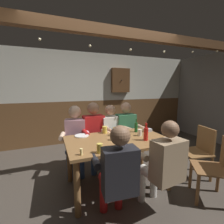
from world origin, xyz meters
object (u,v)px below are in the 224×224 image
Objects in this scene: person_5 at (163,163)px; pint_glass_4 at (140,133)px; condiment_caddy at (147,130)px; pint_glass_0 at (115,131)px; bottle_0 at (146,134)px; person_0 at (75,136)px; pint_glass_1 at (105,130)px; bottle_1 at (136,127)px; wall_dart_cabinet at (121,80)px; person_1 at (95,132)px; chair_empty_near_left at (199,150)px; pint_glass_2 at (100,148)px; table_candle at (81,152)px; plate_0 at (82,136)px; person_2 at (112,132)px; dining_table at (118,146)px; pint_glass_3 at (115,137)px; chair_empty_near_right at (217,167)px; person_3 at (127,129)px; person_4 at (117,172)px.

person_5 is 11.34× the size of pint_glass_4.
condiment_caddy is 0.31m from pint_glass_4.
bottle_0 is at bearing -49.53° from pint_glass_0.
person_0 is 10.41× the size of pint_glass_1.
wall_dart_cabinet is (0.59, 1.97, 0.89)m from bottle_1.
person_1 is 1.89m from chair_empty_near_left.
pint_glass_2 is (0.13, -1.09, 0.15)m from person_0.
chair_empty_near_left is 2.08m from table_candle.
pint_glass_4 is at bearing -36.21° from pint_glass_1.
wall_dart_cabinet is at bearing 50.24° from plate_0.
person_2 is 11.54× the size of pint_glass_4.
dining_table is 13.16× the size of pint_glass_2.
person_2 is 0.71m from condiment_caddy.
pint_glass_3 is at bearing 91.66° from chair_empty_near_left.
plate_0 is 0.75m from pint_glass_2.
bottle_0 is at bearing 118.42° from person_1.
chair_empty_near_right is at bearing -48.36° from pint_glass_4.
plate_0 is at bearing 173.09° from bottle_1.
pint_glass_2 reaches higher than pint_glass_3.
person_3 is 8.93× the size of condiment_caddy.
person_3 reaches higher than dining_table.
table_candle is at bearing -126.26° from pint_glass_1.
person_1 reaches higher than pint_glass_1.
pint_glass_1 is at bearing 77.29° from chair_empty_near_left.
person_0 is 1.01× the size of person_2.
pint_glass_4 is (1.04, 0.39, 0.01)m from table_candle.
chair_empty_near_right reaches higher than condiment_caddy.
table_candle is at bearing 103.60° from chair_empty_near_left.
pint_glass_1 is (-0.38, 1.08, 0.17)m from person_5.
pint_glass_4 reaches higher than table_candle.
table_candle is at bearing 175.06° from pint_glass_2.
pint_glass_3 is (0.35, 0.35, -0.00)m from pint_glass_2.
person_2 is 5.38× the size of plate_0.
pint_glass_3 is (-0.05, -0.03, 0.17)m from dining_table.
person_3 is at bearing 49.66° from pint_glass_2.
person_0 is 0.79m from pint_glass_0.
bottle_1 is at bearing -106.70° from wall_dart_cabinet.
bottle_1 is at bearing 27.22° from dining_table.
chair_empty_near_left is 11.00× the size of table_candle.
chair_empty_near_left is at bearing 3.41° from pint_glass_2.
pint_glass_3 is 2.66m from wall_dart_cabinet.
person_0 is at bearing 157.14° from condiment_caddy.
bottle_1 is at bearing 84.74° from person_3.
person_4 is 1.36× the size of chair_empty_near_right.
wall_dart_cabinet is at bearing 79.27° from condiment_caddy.
chair_empty_near_right is 0.59m from chair_empty_near_left.
person_5 is 10.23× the size of pint_glass_3.
bottle_0 is at bearing 13.21° from pint_glass_2.
bottle_1 reaches higher than chair_empty_near_right.
person_3 is at bearing 53.44° from chair_empty_near_left.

